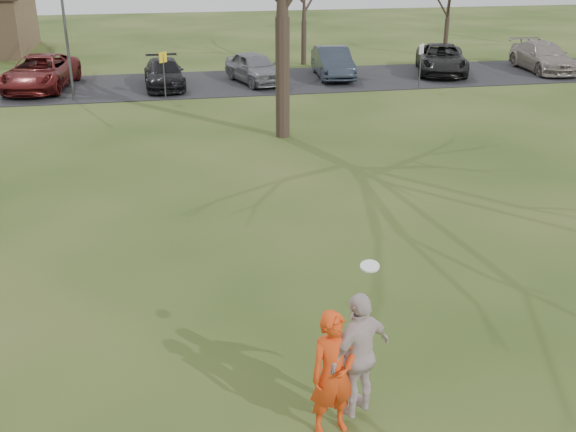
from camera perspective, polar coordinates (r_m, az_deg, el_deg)
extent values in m
plane|color=#1E380F|center=(10.88, 4.28, -15.41)|extent=(120.00, 120.00, 0.00)
cube|color=black|center=(33.98, -7.08, 11.11)|extent=(62.00, 6.50, 0.04)
imported|color=#E03F12|center=(9.76, 3.86, -13.25)|extent=(0.79, 0.60, 1.96)
imported|color=#5D1616|center=(34.31, -20.33, 11.38)|extent=(3.48, 6.00, 1.57)
imported|color=black|center=(33.24, -10.50, 11.83)|extent=(1.93, 4.53, 1.30)
imported|color=slate|center=(33.77, -2.85, 12.49)|extent=(2.88, 4.66, 1.48)
imported|color=#272E3A|center=(35.17, 3.83, 12.90)|extent=(1.96, 4.71, 1.52)
imported|color=black|center=(37.12, 12.93, 12.88)|extent=(4.05, 5.84, 1.48)
imported|color=gray|center=(39.38, 20.88, 12.54)|extent=(2.46, 5.26, 1.49)
imported|color=beige|center=(9.90, 6.10, -11.61)|extent=(1.25, 0.98, 1.97)
cylinder|color=white|center=(9.36, 6.98, -4.26)|extent=(0.28, 0.27, 0.10)
cylinder|color=#47474C|center=(31.15, -18.39, 14.70)|extent=(0.12, 0.12, 6.00)
cylinder|color=#47474C|center=(30.76, -10.49, 11.57)|extent=(0.06, 0.06, 2.00)
cube|color=yellow|center=(30.62, -10.60, 13.13)|extent=(0.35, 0.35, 0.45)
cylinder|color=#47474C|center=(33.18, 11.18, 12.31)|extent=(0.06, 0.06, 2.00)
cube|color=silver|center=(33.04, 11.29, 13.75)|extent=(0.35, 0.35, 0.45)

